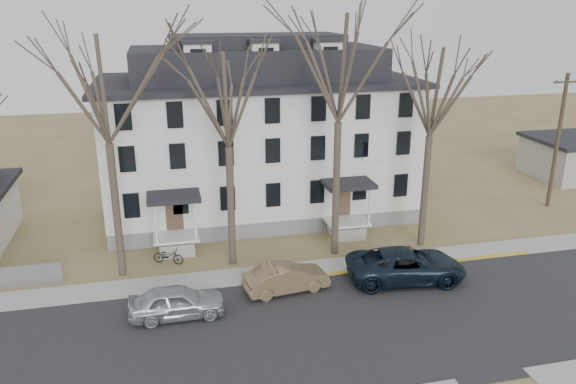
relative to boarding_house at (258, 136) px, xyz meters
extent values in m
plane|color=olive|center=(2.00, -17.95, -5.38)|extent=(120.00, 120.00, 0.00)
cube|color=#27272A|center=(2.00, -15.95, -5.38)|extent=(120.00, 10.00, 0.04)
cube|color=#A09F97|center=(2.00, -9.95, -5.38)|extent=(120.00, 2.00, 0.08)
cube|color=gold|center=(7.00, -10.85, -5.38)|extent=(14.00, 0.25, 0.06)
cube|color=slate|center=(0.00, 0.05, -4.88)|extent=(20.00, 10.00, 1.00)
cube|color=silver|center=(0.00, 0.05, -0.38)|extent=(20.00, 10.00, 8.00)
cube|color=black|center=(0.00, 0.05, 3.72)|extent=(20.80, 10.80, 0.30)
cube|color=black|center=(0.00, 0.05, 4.87)|extent=(16.00, 7.00, 2.00)
cube|color=black|center=(0.00, 0.05, 6.27)|extent=(11.00, 4.50, 0.80)
cube|color=white|center=(-6.00, -5.91, -4.38)|extent=(2.60, 2.00, 0.16)
cube|color=white|center=(4.50, -5.91, -4.38)|extent=(2.60, 2.00, 0.16)
cube|color=white|center=(6.50, -5.03, -0.18)|extent=(1.60, 0.08, 1.20)
cylinder|color=#473B31|center=(-9.00, -8.15, -1.74)|extent=(0.40, 0.40, 7.28)
cylinder|color=#473B31|center=(-3.00, -8.15, -2.00)|extent=(0.40, 0.40, 6.76)
cylinder|color=#473B31|center=(3.00, -8.15, -1.48)|extent=(0.40, 0.40, 7.80)
cylinder|color=#473B31|center=(8.50, -8.15, -2.00)|extent=(0.40, 0.40, 6.76)
cylinder|color=#3D3023|center=(20.50, -3.95, -0.63)|extent=(0.28, 0.28, 9.50)
cube|color=#3D3023|center=(20.50, -3.95, 3.52)|extent=(2.00, 0.12, 0.12)
imported|color=#A9B0B8|center=(-6.28, -13.24, -4.62)|extent=(4.45, 1.81, 1.51)
imported|color=brown|center=(-0.78, -12.00, -4.67)|extent=(4.50, 2.10, 1.43)
imported|color=black|center=(5.61, -12.30, -4.52)|extent=(6.50, 3.57, 1.72)
imported|color=black|center=(-6.54, -7.44, -4.91)|extent=(1.88, 1.31, 0.94)
camera|label=1|loc=(-6.50, -36.85, 8.61)|focal=35.00mm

